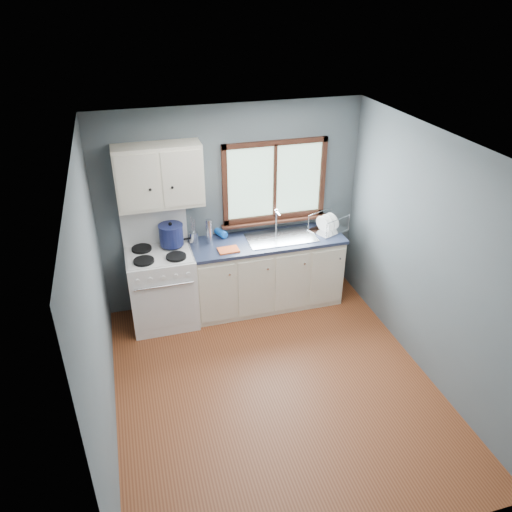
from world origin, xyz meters
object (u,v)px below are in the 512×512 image
object	(u,v)px
skillet	(173,241)
thermos	(209,232)
sink	(281,242)
utensil_crock	(194,237)
stockpot	(171,235)
gas_range	(162,286)
dish_rack	(328,226)
base_cabinets	(266,275)

from	to	relation	value
skillet	thermos	size ratio (longest dim) A/B	1.15
skillet	thermos	bearing A→B (deg)	-13.31
sink	utensil_crock	distance (m)	1.07
stockpot	gas_range	bearing A→B (deg)	-142.69
skillet	dish_rack	world-z (taller)	dish_rack
gas_range	thermos	bearing A→B (deg)	10.44
gas_range	sink	bearing A→B (deg)	0.71
stockpot	dish_rack	bearing A→B (deg)	-2.46
base_cabinets	utensil_crock	distance (m)	1.05
stockpot	utensil_crock	size ratio (longest dim) A/B	0.99
base_cabinets	thermos	xyz separation A→B (m)	(-0.69, 0.09, 0.66)
utensil_crock	dish_rack	size ratio (longest dim) A/B	0.65
skillet	stockpot	world-z (taller)	stockpot
gas_range	utensil_crock	world-z (taller)	gas_range
stockpot	base_cabinets	bearing A→B (deg)	-5.70
utensil_crock	sink	bearing A→B (deg)	-9.11
gas_range	dish_rack	distance (m)	2.17
base_cabinets	stockpot	distance (m)	1.32
gas_range	utensil_crock	bearing A→B (deg)	22.89
skillet	thermos	xyz separation A→B (m)	(0.43, -0.04, 0.09)
gas_range	base_cabinets	size ratio (longest dim) A/B	0.74
skillet	stockpot	xyz separation A→B (m)	(-0.02, -0.02, 0.10)
stockpot	sink	bearing A→B (deg)	-4.94
base_cabinets	thermos	bearing A→B (deg)	172.14
gas_range	stockpot	distance (m)	0.63
thermos	dish_rack	world-z (taller)	thermos
gas_range	dish_rack	bearing A→B (deg)	1.31
sink	dish_rack	distance (m)	0.64
gas_range	base_cabinets	xyz separation A→B (m)	(1.31, 0.02, -0.08)
base_cabinets	skillet	bearing A→B (deg)	173.12
gas_range	base_cabinets	distance (m)	1.31
stockpot	dish_rack	xyz separation A→B (m)	(1.94, -0.08, -0.11)
utensil_crock	thermos	world-z (taller)	utensil_crock
utensil_crock	skillet	bearing A→B (deg)	-172.57
sink	skillet	world-z (taller)	sink
base_cabinets	stockpot	world-z (taller)	stockpot
skillet	dish_rack	size ratio (longest dim) A/B	0.67
base_cabinets	dish_rack	xyz separation A→B (m)	(0.81, 0.03, 0.57)
skillet	utensil_crock	world-z (taller)	utensil_crock
thermos	dish_rack	size ratio (longest dim) A/B	0.58
dish_rack	stockpot	bearing A→B (deg)	153.35
stockpot	thermos	distance (m)	0.44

